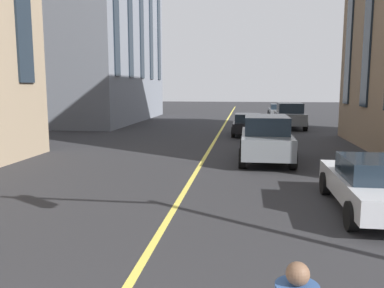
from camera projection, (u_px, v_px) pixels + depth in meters
lane_centre_line at (214, 143)px, 21.76m from camera, size 80.00×0.16×0.01m
car_black_parked_a at (248, 124)px, 25.15m from camera, size 4.40×1.95×1.37m
car_grey_trailing at (289, 115)px, 29.02m from camera, size 4.70×2.14×1.88m
car_grey_mid at (266, 138)px, 16.20m from camera, size 4.70×2.14×1.88m
car_grey_parked_b at (278, 111)px, 39.11m from camera, size 4.40×1.95×1.37m
car_silver_near at (375, 184)px, 9.63m from camera, size 4.40×1.95×1.37m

